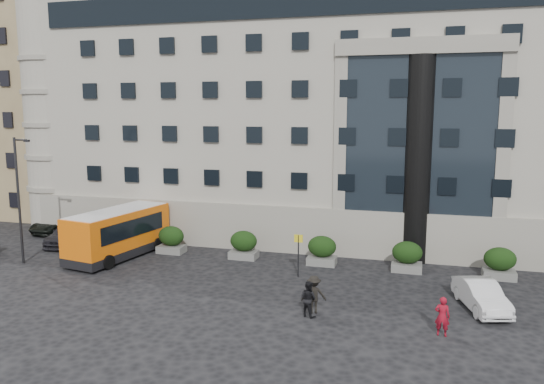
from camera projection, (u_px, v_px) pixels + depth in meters
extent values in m
plane|color=black|center=(175.00, 297.00, 27.75)|extent=(120.00, 120.00, 0.00)
cube|color=#A49D90|center=(348.00, 117.00, 45.69)|extent=(44.00, 24.00, 18.00)
cylinder|color=black|center=(418.00, 161.00, 33.37)|extent=(1.80, 1.80, 13.00)
cube|color=olive|center=(37.00, 106.00, 51.55)|extent=(14.00, 14.00, 20.00)
cube|color=olive|center=(112.00, 99.00, 69.31)|extent=(13.00, 13.00, 22.00)
cube|color=#5F605D|center=(172.00, 249.00, 36.19)|extent=(1.80, 1.20, 0.50)
ellipsoid|color=black|center=(171.00, 236.00, 36.05)|extent=(1.80, 1.26, 1.34)
cube|color=#5F605D|center=(244.00, 255.00, 34.82)|extent=(1.80, 1.20, 0.50)
ellipsoid|color=black|center=(244.00, 241.00, 34.67)|extent=(1.80, 1.26, 1.34)
cube|color=#5F605D|center=(322.00, 261.00, 33.45)|extent=(1.80, 1.20, 0.50)
ellipsoid|color=black|center=(322.00, 246.00, 33.30)|extent=(1.80, 1.26, 1.34)
cube|color=#5F605D|center=(407.00, 267.00, 32.07)|extent=(1.80, 1.20, 0.50)
ellipsoid|color=black|center=(407.00, 252.00, 31.93)|extent=(1.80, 1.26, 1.34)
cube|color=#5F605D|center=(499.00, 274.00, 30.70)|extent=(1.80, 1.20, 0.50)
ellipsoid|color=black|center=(500.00, 259.00, 30.56)|extent=(1.80, 1.26, 1.34)
cylinder|color=#262628|center=(19.00, 201.00, 33.14)|extent=(0.16, 0.16, 8.00)
cylinder|color=#262628|center=(20.00, 140.00, 32.42)|extent=(0.90, 0.12, 0.12)
cube|color=black|center=(27.00, 141.00, 32.31)|extent=(0.35, 0.18, 0.14)
cylinder|color=#262628|center=(298.00, 256.00, 30.86)|extent=(0.08, 0.08, 2.50)
cube|color=yellow|center=(298.00, 238.00, 30.70)|extent=(0.50, 0.06, 0.45)
cube|color=orange|center=(118.00, 230.00, 34.88)|extent=(3.90, 7.89, 2.58)
cube|color=black|center=(119.00, 250.00, 35.10)|extent=(3.94, 7.94, 0.55)
cube|color=black|center=(118.00, 226.00, 34.84)|extent=(3.66, 6.27, 1.13)
cube|color=silver|center=(117.00, 211.00, 34.68)|extent=(3.70, 7.50, 0.18)
cylinder|color=black|center=(77.00, 257.00, 33.50)|extent=(0.44, 0.94, 0.90)
cylinder|color=black|center=(108.00, 262.00, 32.39)|extent=(0.44, 0.94, 0.90)
cylinder|color=black|center=(129.00, 240.00, 37.80)|extent=(0.44, 0.94, 0.90)
cylinder|color=black|center=(158.00, 244.00, 36.69)|extent=(0.44, 0.94, 0.90)
cube|color=maroon|center=(145.00, 198.00, 48.17)|extent=(3.18, 4.30, 2.71)
cube|color=maroon|center=(124.00, 208.00, 45.74)|extent=(2.67, 2.15, 1.84)
cube|color=black|center=(118.00, 205.00, 45.01)|extent=(2.04, 0.50, 0.87)
cylinder|color=black|center=(115.00, 215.00, 46.48)|extent=(0.45, 0.95, 0.91)
cylinder|color=black|center=(136.00, 218.00, 45.44)|extent=(0.45, 0.95, 0.91)
cylinder|color=black|center=(142.00, 209.00, 49.65)|extent=(0.45, 0.95, 0.91)
cylinder|color=black|center=(162.00, 211.00, 48.60)|extent=(0.45, 0.95, 0.91)
imported|color=black|center=(71.00, 233.00, 38.64)|extent=(3.00, 5.54, 1.52)
imported|color=black|center=(58.00, 223.00, 42.27)|extent=(2.72, 5.05, 1.35)
imported|color=white|center=(481.00, 295.00, 25.93)|extent=(2.64, 4.57, 1.43)
imported|color=maroon|center=(442.00, 316.00, 22.89)|extent=(0.69, 0.50, 1.76)
imported|color=black|center=(308.00, 299.00, 25.04)|extent=(1.04, 0.95, 1.72)
imported|color=black|center=(314.00, 294.00, 25.46)|extent=(1.33, 0.98, 1.84)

